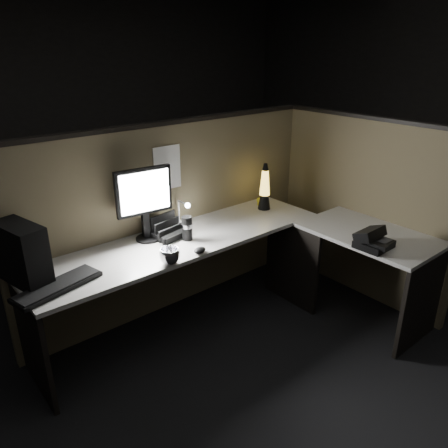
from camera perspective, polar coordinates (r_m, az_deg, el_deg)
floor at (r=3.27m, az=3.67°, el=-16.44°), size 6.00×6.00×0.00m
room_shell at (r=2.58m, az=4.57°, el=12.82°), size 6.00×6.00×6.00m
partition_back at (r=3.52m, az=-6.42°, el=0.70°), size 2.66×0.06×1.50m
partition_right at (r=3.87m, az=17.44°, el=1.83°), size 0.06×1.66×1.50m
desk at (r=3.20m, az=3.18°, el=-4.82°), size 2.60×1.60×0.73m
pc_tower at (r=2.81m, az=-24.84°, el=-3.57°), size 0.24×0.38×0.37m
monitor at (r=3.12m, az=-10.38°, el=3.46°), size 0.41×0.18×0.53m
keyboard at (r=2.74m, az=-20.90°, el=-7.63°), size 0.54×0.29×0.03m
mouse at (r=2.98m, az=-3.17°, el=-3.45°), size 0.11×0.09×0.04m
clip_lamp at (r=3.37m, az=-5.36°, el=1.66°), size 0.04×0.17×0.21m
organizer at (r=3.24m, az=-7.34°, el=-0.92°), size 0.27×0.25×0.18m
lava_lamp at (r=3.73m, az=5.33°, el=4.40°), size 0.11×0.11×0.40m
travel_mug at (r=3.15m, az=-4.85°, el=-0.55°), size 0.08×0.08×0.18m
steel_mug at (r=2.84m, az=-7.10°, el=-4.19°), size 0.17×0.17×0.10m
figurine at (r=3.85m, az=4.64°, el=3.09°), size 0.05×0.05×0.05m
pinned_paper at (r=3.32m, az=-7.42°, el=7.27°), size 0.23×0.00×0.33m
desk_phone at (r=3.21m, az=18.80°, el=-1.97°), size 0.24×0.25×0.14m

